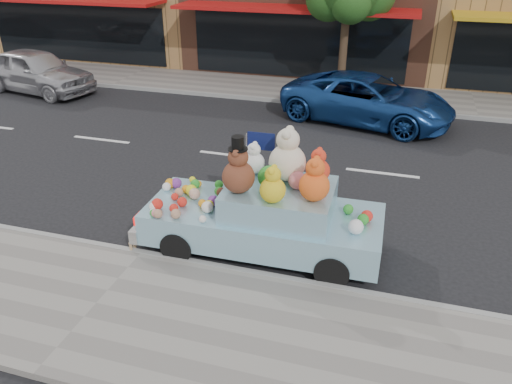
% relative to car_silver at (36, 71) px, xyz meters
% --- Properties ---
extents(ground, '(120.00, 120.00, 0.00)m').
position_rel_car_silver_xyz_m(ground, '(8.97, -3.71, -0.80)').
color(ground, black).
rests_on(ground, ground).
extents(near_sidewalk, '(60.00, 3.00, 0.12)m').
position_rel_car_silver_xyz_m(near_sidewalk, '(8.97, -10.21, -0.74)').
color(near_sidewalk, gray).
rests_on(near_sidewalk, ground).
extents(far_sidewalk, '(60.00, 3.00, 0.12)m').
position_rel_car_silver_xyz_m(far_sidewalk, '(8.97, 2.79, -0.74)').
color(far_sidewalk, gray).
rests_on(far_sidewalk, ground).
extents(near_kerb, '(60.00, 0.12, 0.13)m').
position_rel_car_silver_xyz_m(near_kerb, '(8.97, -8.71, -0.73)').
color(near_kerb, gray).
rests_on(near_kerb, ground).
extents(far_kerb, '(60.00, 0.12, 0.13)m').
position_rel_car_silver_xyz_m(far_kerb, '(8.97, 1.29, -0.73)').
color(far_kerb, gray).
rests_on(far_kerb, ground).
extents(car_silver, '(4.94, 2.75, 1.59)m').
position_rel_car_silver_xyz_m(car_silver, '(0.00, 0.00, 0.00)').
color(car_silver, '#BAB9BF').
rests_on(car_silver, ground).
extents(car_blue, '(5.72, 3.61, 1.47)m').
position_rel_car_silver_xyz_m(car_blue, '(12.17, 0.10, -0.06)').
color(car_blue, navy).
rests_on(car_blue, ground).
extents(art_car, '(4.52, 1.86, 2.37)m').
position_rel_car_silver_xyz_m(art_car, '(11.07, -7.81, 0.04)').
color(art_car, black).
rests_on(art_car, ground).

